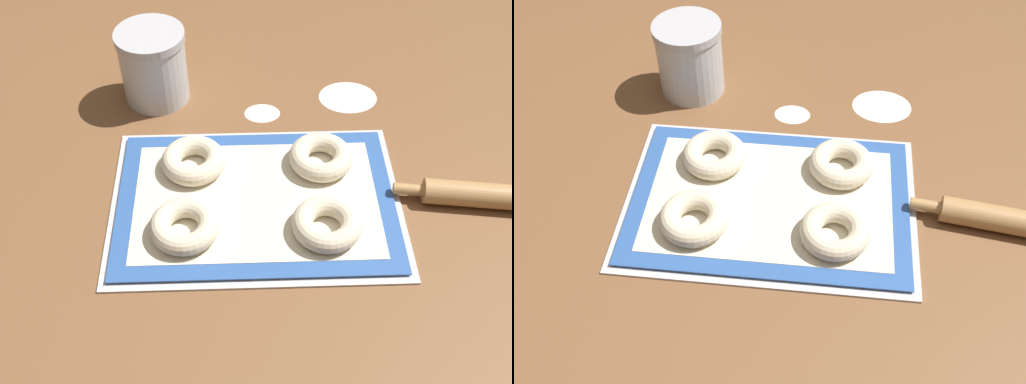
% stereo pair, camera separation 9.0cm
% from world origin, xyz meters
% --- Properties ---
extents(ground_plane, '(2.80, 2.80, 0.00)m').
position_xyz_m(ground_plane, '(0.00, 0.00, 0.00)').
color(ground_plane, brown).
extents(baking_tray, '(0.49, 0.34, 0.01)m').
position_xyz_m(baking_tray, '(0.01, 0.01, 0.00)').
color(baking_tray, silver).
rests_on(baking_tray, ground_plane).
extents(baking_mat, '(0.46, 0.32, 0.00)m').
position_xyz_m(baking_mat, '(0.01, 0.01, 0.01)').
color(baking_mat, '#2D569E').
rests_on(baking_mat, baking_tray).
extents(bagel_front_left, '(0.11, 0.11, 0.03)m').
position_xyz_m(bagel_front_left, '(-0.10, -0.06, 0.03)').
color(bagel_front_left, beige).
rests_on(bagel_front_left, baking_mat).
extents(bagel_front_right, '(0.11, 0.11, 0.03)m').
position_xyz_m(bagel_front_right, '(0.12, -0.06, 0.03)').
color(bagel_front_right, beige).
rests_on(bagel_front_right, baking_mat).
extents(bagel_back_left, '(0.11, 0.11, 0.03)m').
position_xyz_m(bagel_back_left, '(-0.09, 0.09, 0.03)').
color(bagel_back_left, beige).
rests_on(bagel_back_left, baking_mat).
extents(bagel_back_right, '(0.11, 0.11, 0.03)m').
position_xyz_m(bagel_back_right, '(0.13, 0.09, 0.03)').
color(bagel_back_right, beige).
rests_on(bagel_back_right, baking_mat).
extents(flour_canister, '(0.13, 0.13, 0.15)m').
position_xyz_m(flour_canister, '(-0.17, 0.30, 0.07)').
color(flour_canister, silver).
rests_on(flour_canister, ground_plane).
extents(flour_patch_near, '(0.07, 0.05, 0.00)m').
position_xyz_m(flour_patch_near, '(0.03, 0.24, 0.00)').
color(flour_patch_near, white).
rests_on(flour_patch_near, ground_plane).
extents(flour_patch_far, '(0.12, 0.10, 0.00)m').
position_xyz_m(flour_patch_far, '(0.21, 0.28, 0.00)').
color(flour_patch_far, white).
rests_on(flour_patch_far, ground_plane).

